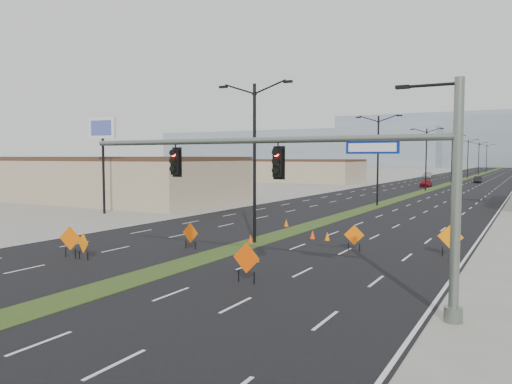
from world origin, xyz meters
The scene contains 29 objects.
ground centered at (0.00, 0.00, 0.00)m, with size 600.00×600.00×0.00m, color gray.
road_surface centered at (0.00, 100.00, 0.00)m, with size 25.00×400.00×0.02m, color black.
median_strip centered at (0.00, 100.00, 0.00)m, with size 2.00×400.00×0.04m, color #2D4217.
building_sw_near centered at (-35.00, 30.00, 2.50)m, with size 40.00×16.00×5.00m, color tan.
building_sw_far centered at (-32.00, 85.00, 2.25)m, with size 30.00×14.00×4.50m, color tan.
mesa_west centered at (-120.00, 280.00, 11.00)m, with size 180.00×50.00×22.00m, color gray.
mesa_backdrop centered at (-30.00, 320.00, 16.00)m, with size 140.00×50.00×32.00m, color gray.
signal_mast centered at (8.56, 2.00, 4.79)m, with size 16.30×0.60×8.00m.
streetlight_0 centered at (0.00, 12.00, 5.42)m, with size 5.15×0.24×10.02m.
streetlight_1 centered at (0.00, 40.00, 5.42)m, with size 5.15×0.24×10.02m.
streetlight_2 centered at (0.00, 68.00, 5.42)m, with size 5.15×0.24×10.02m.
streetlight_3 centered at (0.00, 96.00, 5.42)m, with size 5.15×0.24×10.02m.
streetlight_4 centered at (0.00, 124.00, 5.42)m, with size 5.15×0.24×10.02m.
streetlight_5 centered at (0.00, 152.00, 5.42)m, with size 5.15×0.24×10.02m.
streetlight_6 centered at (0.00, 180.00, 5.42)m, with size 5.15×0.24×10.02m.
car_left centered at (-2.00, 79.24, 0.72)m, with size 1.71×4.25×1.45m, color maroon.
car_mid centered at (4.76, 100.06, 0.67)m, with size 1.43×4.10×1.35m, color black.
car_far centered at (-8.75, 117.12, 0.79)m, with size 2.20×5.42×1.57m, color #9FA2A8.
construction_sign_0 centered at (-5.32, 3.00, 0.84)m, with size 1.05×0.35×1.44m.
construction_sign_1 centered at (-6.31, 3.00, 1.03)m, with size 1.28×0.36×1.74m.
construction_sign_2 centered at (-2.24, 8.27, 0.92)m, with size 1.17×0.18×1.56m.
construction_sign_3 centered at (6.40, 12.37, 0.90)m, with size 1.13×0.32×1.54m.
construction_sign_4 centered at (4.69, 3.00, 1.05)m, with size 1.33×0.11×1.77m.
construction_sign_5 centered at (11.50, 13.32, 1.06)m, with size 1.35×0.08×1.80m.
cone_0 centered at (2.61, 15.24, 0.29)m, with size 0.35×0.35×0.59m, color #F34405.
cone_1 centered at (-0.04, 11.57, 0.31)m, with size 0.37×0.37×0.61m, color #DD3C04.
cone_2 centered at (3.70, 15.10, 0.29)m, with size 0.34×0.34×0.57m, color orange.
cone_3 centered at (-1.52, 19.75, 0.30)m, with size 0.36×0.36×0.59m, color #F06205.
pole_sign_west centered at (-20.87, 19.35, 7.52)m, with size 3.03×0.66×9.24m.
Camera 1 is at (15.42, -15.26, 5.44)m, focal length 35.00 mm.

